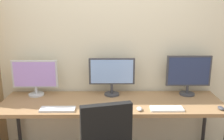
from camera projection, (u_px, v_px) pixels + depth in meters
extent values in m
cube|color=beige|center=(112.00, 46.00, 3.07)|extent=(4.86, 0.10, 2.60)
cube|color=#936D47|center=(112.00, 103.00, 2.81)|extent=(2.46, 0.68, 0.04)
cylinder|color=#262628|center=(18.00, 122.00, 3.17)|extent=(0.04, 0.04, 0.70)
cylinder|color=#262628|center=(204.00, 121.00, 3.20)|extent=(0.04, 0.04, 0.70)
cube|color=black|center=(107.00, 130.00, 2.14)|extent=(0.44, 0.17, 0.48)
cylinder|color=silver|center=(36.00, 94.00, 3.00)|extent=(0.18, 0.18, 0.02)
cylinder|color=silver|center=(36.00, 90.00, 2.98)|extent=(0.03, 0.03, 0.08)
cube|color=silver|center=(35.00, 74.00, 2.94)|extent=(0.53, 0.03, 0.32)
cube|color=#B28CE5|center=(34.00, 74.00, 2.92)|extent=(0.49, 0.01, 0.29)
cylinder|color=#38383D|center=(112.00, 94.00, 3.01)|extent=(0.18, 0.18, 0.02)
cylinder|color=#38383D|center=(112.00, 89.00, 2.99)|extent=(0.03, 0.03, 0.12)
cube|color=#38383D|center=(112.00, 71.00, 2.94)|extent=(0.54, 0.03, 0.31)
cube|color=#8CB2F2|center=(112.00, 72.00, 2.92)|extent=(0.49, 0.01, 0.28)
cylinder|color=#38383D|center=(187.00, 94.00, 3.01)|extent=(0.18, 0.18, 0.02)
cylinder|color=#38383D|center=(187.00, 89.00, 3.00)|extent=(0.03, 0.03, 0.09)
cube|color=#38383D|center=(189.00, 71.00, 2.95)|extent=(0.52, 0.03, 0.36)
cube|color=navy|center=(189.00, 71.00, 2.93)|extent=(0.48, 0.01, 0.33)
cube|color=silver|center=(58.00, 109.00, 2.57)|extent=(0.36, 0.13, 0.02)
cube|color=silver|center=(167.00, 109.00, 2.59)|extent=(0.34, 0.13, 0.02)
ellipsoid|color=#38383D|center=(221.00, 108.00, 2.59)|extent=(0.06, 0.10, 0.03)
ellipsoid|color=silver|center=(139.00, 109.00, 2.57)|extent=(0.06, 0.10, 0.03)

